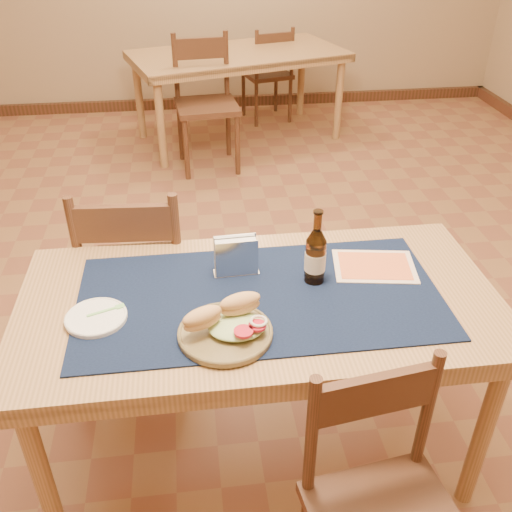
{
  "coord_description": "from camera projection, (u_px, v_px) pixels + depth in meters",
  "views": [
    {
      "loc": [
        -0.2,
        -2.3,
        1.89
      ],
      "look_at": [
        0.0,
        -0.7,
        0.85
      ],
      "focal_mm": 40.0,
      "sensor_mm": 36.0,
      "label": 1
    }
  ],
  "objects": [
    {
      "name": "room",
      "position": [
        233.0,
        40.0,
        2.21
      ],
      "size": [
        6.04,
        7.04,
        2.84
      ],
      "color": "#8B5F3D",
      "rests_on": "ground"
    },
    {
      "name": "main_table",
      "position": [
        260.0,
        317.0,
        1.94
      ],
      "size": [
        1.6,
        0.8,
        0.75
      ],
      "color": "#A2784C",
      "rests_on": "ground"
    },
    {
      "name": "placemat",
      "position": [
        260.0,
        297.0,
        1.89
      ],
      "size": [
        1.2,
        0.6,
        0.01
      ],
      "primitive_type": "cube",
      "color": "#0E1936",
      "rests_on": "main_table"
    },
    {
      "name": "baseboard",
      "position": [
        239.0,
        313.0,
        2.94
      ],
      "size": [
        6.0,
        7.0,
        0.1
      ],
      "color": "#4B281A",
      "rests_on": "ground"
    },
    {
      "name": "back_table",
      "position": [
        238.0,
        62.0,
        4.78
      ],
      "size": [
        1.92,
        1.32,
        0.75
      ],
      "color": "#A2784C",
      "rests_on": "ground"
    },
    {
      "name": "chair_main_far",
      "position": [
        139.0,
        275.0,
        2.45
      ],
      "size": [
        0.47,
        0.47,
        0.96
      ],
      "color": "#4B281A",
      "rests_on": "ground"
    },
    {
      "name": "chair_back_near",
      "position": [
        206.0,
        101.0,
        4.37
      ],
      "size": [
        0.5,
        0.5,
        0.99
      ],
      "color": "#4B281A",
      "rests_on": "ground"
    },
    {
      "name": "chair_back_far",
      "position": [
        268.0,
        73.0,
        5.3
      ],
      "size": [
        0.49,
        0.49,
        0.87
      ],
      "color": "#4B281A",
      "rests_on": "ground"
    },
    {
      "name": "sandwich_plate",
      "position": [
        227.0,
        326.0,
        1.71
      ],
      "size": [
        0.29,
        0.29,
        0.11
      ],
      "color": "brown",
      "rests_on": "placemat"
    },
    {
      "name": "side_plate",
      "position": [
        96.0,
        317.0,
        1.78
      ],
      "size": [
        0.19,
        0.19,
        0.02
      ],
      "color": "white",
      "rests_on": "placemat"
    },
    {
      "name": "fork",
      "position": [
        109.0,
        310.0,
        1.81
      ],
      "size": [
        0.12,
        0.06,
        0.0
      ],
      "color": "#7ECC70",
      "rests_on": "side_plate"
    },
    {
      "name": "beer_bottle",
      "position": [
        315.0,
        256.0,
        1.91
      ],
      "size": [
        0.07,
        0.07,
        0.27
      ],
      "color": "#4B2A0D",
      "rests_on": "placemat"
    },
    {
      "name": "napkin_holder",
      "position": [
        236.0,
        257.0,
        1.97
      ],
      "size": [
        0.16,
        0.06,
        0.14
      ],
      "color": "silver",
      "rests_on": "placemat"
    },
    {
      "name": "menu_card",
      "position": [
        374.0,
        266.0,
        2.03
      ],
      "size": [
        0.32,
        0.25,
        0.01
      ],
      "color": "beige",
      "rests_on": "placemat"
    }
  ]
}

